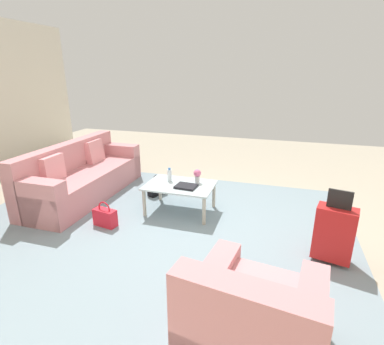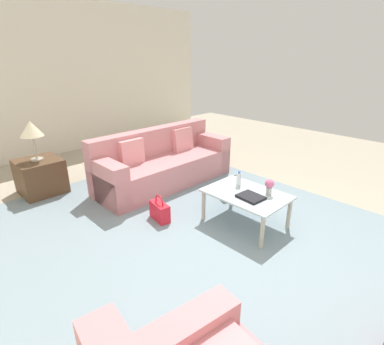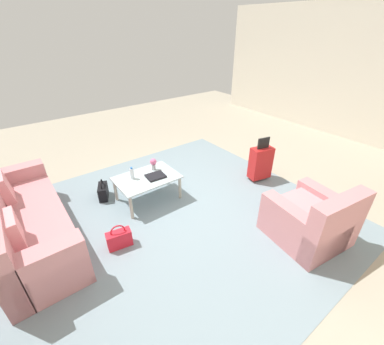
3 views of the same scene
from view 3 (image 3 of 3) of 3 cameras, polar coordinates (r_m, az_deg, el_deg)
ground_plane at (r=4.29m, az=-1.57°, el=-7.08°), size 12.00×12.00×0.00m
wall_left at (r=7.64m, az=32.59°, el=17.91°), size 0.12×8.00×3.10m
area_rug at (r=3.91m, az=-7.10°, el=-11.62°), size 5.20×4.40×0.01m
couch at (r=4.09m, az=-33.46°, el=-9.62°), size 0.84×2.35×0.89m
armchair at (r=3.83m, az=25.12°, el=-10.03°), size 1.03×1.05×0.87m
coffee_table at (r=4.26m, az=-9.96°, el=-1.65°), size 0.99×0.69×0.43m
water_bottle at (r=4.20m, az=-13.18°, el=-0.19°), size 0.06×0.06×0.20m
coffee_table_book at (r=4.21m, az=-8.10°, el=-0.78°), size 0.31×0.26×0.03m
flower_vase at (r=4.38m, az=-8.58°, el=2.08°), size 0.11×0.11×0.21m
suitcase_red at (r=4.94m, az=15.01°, el=2.17°), size 0.44×0.30×0.85m
handbag_red at (r=3.63m, az=-15.87°, el=-13.96°), size 0.34×0.19×0.36m
handbag_black at (r=4.62m, az=-19.14°, el=-3.97°), size 0.26×0.35×0.36m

